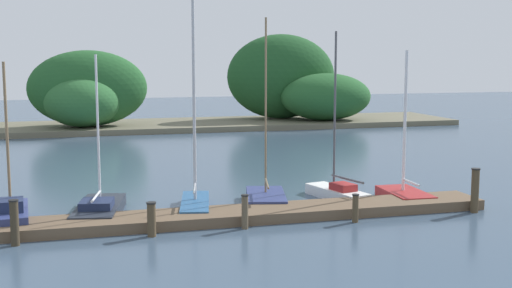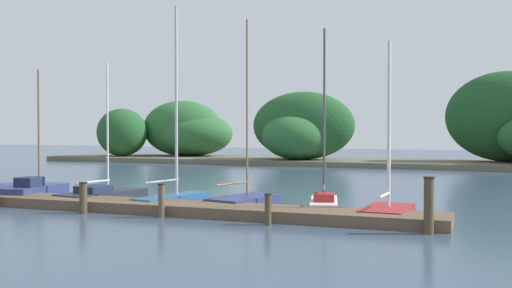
{
  "view_description": "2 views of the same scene",
  "coord_description": "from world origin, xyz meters",
  "px_view_note": "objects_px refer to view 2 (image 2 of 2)",
  "views": [
    {
      "loc": [
        -3.8,
        -7.35,
        5.44
      ],
      "look_at": [
        2.44,
        15.11,
        2.34
      ],
      "focal_mm": 46.53,
      "sensor_mm": 36.0,
      "label": 1
    },
    {
      "loc": [
        11.07,
        -4.27,
        2.86
      ],
      "look_at": [
        3.11,
        16.32,
        2.3
      ],
      "focal_mm": 41.83,
      "sensor_mm": 36.0,
      "label": 2
    }
  ],
  "objects_px": {
    "sailboat_1": "(37,190)",
    "sailboat_4": "(246,200)",
    "mooring_piling_5": "(429,205)",
    "mooring_piling_2": "(83,198)",
    "sailboat_5": "(324,201)",
    "mooring_piling_3": "(162,200)",
    "sailboat_6": "(388,209)",
    "sailboat_3": "(175,195)",
    "mooring_piling_4": "(268,209)",
    "sailboat_2": "(105,194)"
  },
  "relations": [
    {
      "from": "sailboat_4",
      "to": "sailboat_2",
      "type": "bearing_deg",
      "value": 104.69
    },
    {
      "from": "mooring_piling_5",
      "to": "sailboat_4",
      "type": "bearing_deg",
      "value": 154.31
    },
    {
      "from": "sailboat_2",
      "to": "sailboat_6",
      "type": "height_order",
      "value": "sailboat_6"
    },
    {
      "from": "sailboat_3",
      "to": "mooring_piling_4",
      "type": "height_order",
      "value": "sailboat_3"
    },
    {
      "from": "sailboat_2",
      "to": "sailboat_5",
      "type": "bearing_deg",
      "value": -76.75
    },
    {
      "from": "sailboat_3",
      "to": "sailboat_1",
      "type": "bearing_deg",
      "value": 104.96
    },
    {
      "from": "mooring_piling_5",
      "to": "mooring_piling_3",
      "type": "bearing_deg",
      "value": 179.98
    },
    {
      "from": "mooring_piling_4",
      "to": "sailboat_5",
      "type": "bearing_deg",
      "value": 77.7
    },
    {
      "from": "sailboat_4",
      "to": "sailboat_5",
      "type": "distance_m",
      "value": 2.87
    },
    {
      "from": "sailboat_2",
      "to": "mooring_piling_2",
      "type": "relative_size",
      "value": 5.18
    },
    {
      "from": "sailboat_1",
      "to": "sailboat_3",
      "type": "height_order",
      "value": "sailboat_3"
    },
    {
      "from": "mooring_piling_4",
      "to": "mooring_piling_5",
      "type": "relative_size",
      "value": 0.6
    },
    {
      "from": "sailboat_1",
      "to": "mooring_piling_2",
      "type": "relative_size",
      "value": 4.96
    },
    {
      "from": "sailboat_4",
      "to": "mooring_piling_5",
      "type": "bearing_deg",
      "value": -102.33
    },
    {
      "from": "mooring_piling_2",
      "to": "mooring_piling_3",
      "type": "relative_size",
      "value": 0.96
    },
    {
      "from": "sailboat_2",
      "to": "mooring_piling_4",
      "type": "bearing_deg",
      "value": -100.71
    },
    {
      "from": "sailboat_1",
      "to": "sailboat_3",
      "type": "xyz_separation_m",
      "value": [
        6.11,
        0.37,
        0.02
      ]
    },
    {
      "from": "sailboat_4",
      "to": "sailboat_6",
      "type": "xyz_separation_m",
      "value": [
        5.22,
        -0.8,
        0.04
      ]
    },
    {
      "from": "mooring_piling_4",
      "to": "sailboat_3",
      "type": "bearing_deg",
      "value": 147.87
    },
    {
      "from": "sailboat_4",
      "to": "sailboat_6",
      "type": "bearing_deg",
      "value": -85.38
    },
    {
      "from": "mooring_piling_3",
      "to": "mooring_piling_2",
      "type": "bearing_deg",
      "value": -177.58
    },
    {
      "from": "sailboat_5",
      "to": "mooring_piling_3",
      "type": "distance_m",
      "value": 5.63
    },
    {
      "from": "sailboat_6",
      "to": "mooring_piling_3",
      "type": "relative_size",
      "value": 5.12
    },
    {
      "from": "sailboat_4",
      "to": "sailboat_5",
      "type": "bearing_deg",
      "value": -72.86
    },
    {
      "from": "sailboat_4",
      "to": "sailboat_6",
      "type": "height_order",
      "value": "sailboat_4"
    },
    {
      "from": "sailboat_4",
      "to": "sailboat_5",
      "type": "xyz_separation_m",
      "value": [
        2.86,
        0.19,
        0.06
      ]
    },
    {
      "from": "sailboat_4",
      "to": "mooring_piling_2",
      "type": "height_order",
      "value": "sailboat_4"
    },
    {
      "from": "sailboat_2",
      "to": "sailboat_3",
      "type": "xyz_separation_m",
      "value": [
        3.29,
        -0.23,
        0.13
      ]
    },
    {
      "from": "sailboat_5",
      "to": "sailboat_6",
      "type": "bearing_deg",
      "value": -126.93
    },
    {
      "from": "sailboat_6",
      "to": "mooring_piling_4",
      "type": "distance_m",
      "value": 4.06
    },
    {
      "from": "sailboat_1",
      "to": "sailboat_4",
      "type": "height_order",
      "value": "sailboat_4"
    },
    {
      "from": "sailboat_6",
      "to": "mooring_piling_3",
      "type": "bearing_deg",
      "value": 112.18
    },
    {
      "from": "sailboat_3",
      "to": "sailboat_6",
      "type": "xyz_separation_m",
      "value": [
        7.92,
        -0.43,
        -0.08
      ]
    },
    {
      "from": "sailboat_4",
      "to": "mooring_piling_5",
      "type": "relative_size",
      "value": 4.35
    },
    {
      "from": "mooring_piling_3",
      "to": "sailboat_4",
      "type": "bearing_deg",
      "value": 63.11
    },
    {
      "from": "mooring_piling_2",
      "to": "sailboat_5",
      "type": "bearing_deg",
      "value": 25.32
    },
    {
      "from": "sailboat_1",
      "to": "mooring_piling_3",
      "type": "relative_size",
      "value": 4.77
    },
    {
      "from": "sailboat_2",
      "to": "mooring_piling_3",
      "type": "height_order",
      "value": "sailboat_2"
    },
    {
      "from": "sailboat_1",
      "to": "sailboat_5",
      "type": "distance_m",
      "value": 11.71
    },
    {
      "from": "mooring_piling_5",
      "to": "mooring_piling_2",
      "type": "bearing_deg",
      "value": -179.38
    },
    {
      "from": "sailboat_3",
      "to": "mooring_piling_2",
      "type": "relative_size",
      "value": 6.98
    },
    {
      "from": "mooring_piling_2",
      "to": "mooring_piling_4",
      "type": "xyz_separation_m",
      "value": [
        6.67,
        -0.04,
        -0.06
      ]
    },
    {
      "from": "mooring_piling_3",
      "to": "mooring_piling_5",
      "type": "height_order",
      "value": "mooring_piling_5"
    },
    {
      "from": "sailboat_5",
      "to": "mooring_piling_4",
      "type": "bearing_deg",
      "value": 153.61
    },
    {
      "from": "sailboat_2",
      "to": "sailboat_5",
      "type": "relative_size",
      "value": 0.86
    },
    {
      "from": "mooring_piling_3",
      "to": "mooring_piling_4",
      "type": "height_order",
      "value": "mooring_piling_3"
    },
    {
      "from": "sailboat_6",
      "to": "mooring_piling_5",
      "type": "distance_m",
      "value": 2.86
    },
    {
      "from": "mooring_piling_2",
      "to": "sailboat_1",
      "type": "bearing_deg",
      "value": 148.51
    },
    {
      "from": "sailboat_1",
      "to": "sailboat_4",
      "type": "bearing_deg",
      "value": -89.0
    },
    {
      "from": "sailboat_4",
      "to": "mooring_piling_4",
      "type": "bearing_deg",
      "value": -134.94
    }
  ]
}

